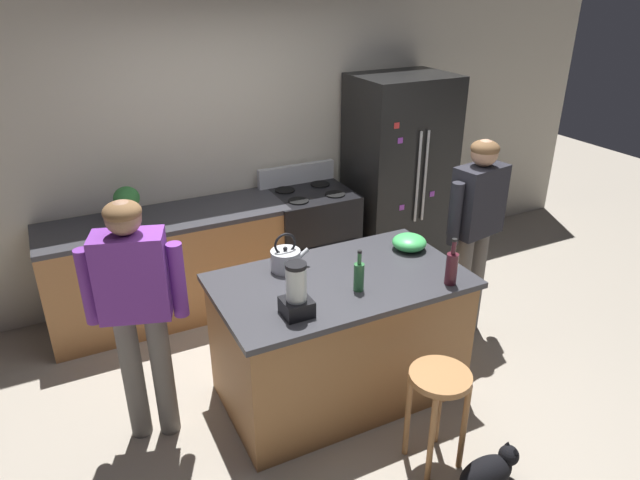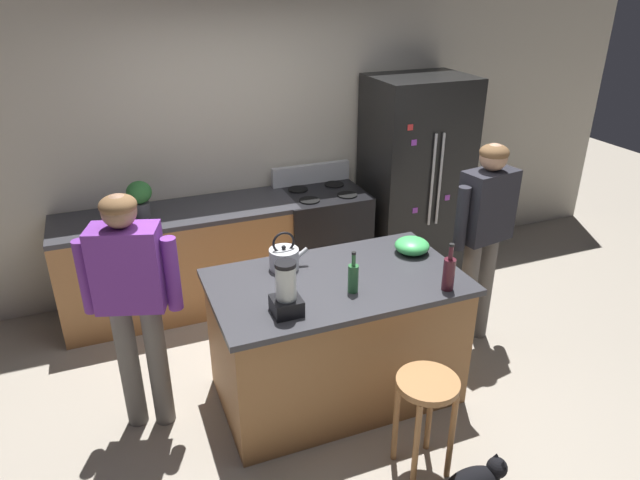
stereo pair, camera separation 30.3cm
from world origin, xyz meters
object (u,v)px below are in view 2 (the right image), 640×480
object	(u,v)px
stove_range	(322,237)
bottle_olive_oil	(353,277)
bottle_wine	(449,273)
kitchen_island	(336,337)
person_by_sink_right	(484,227)
potted_plant	(140,197)
mixing_bowl	(412,246)
bar_stool	(426,401)
tea_kettle	(284,258)
person_by_island_left	(132,293)
blender_appliance	(286,292)
refrigerator	(414,178)

from	to	relation	value
stove_range	bottle_olive_oil	xyz separation A→B (m)	(-0.48, -1.70, 0.55)
bottle_olive_oil	bottle_wine	bearing A→B (deg)	-18.74
kitchen_island	person_by_sink_right	size ratio (longest dim) A/B	1.01
stove_range	bottle_wine	bearing A→B (deg)	-87.28
potted_plant	mixing_bowl	size ratio (longest dim) A/B	1.22
person_by_sink_right	potted_plant	xyz separation A→B (m)	(-2.35, 1.35, 0.10)
stove_range	bar_stool	distance (m)	2.37
mixing_bowl	tea_kettle	xyz separation A→B (m)	(-0.91, 0.11, 0.02)
bottle_olive_oil	person_by_island_left	bearing A→B (deg)	164.22
kitchen_island	stove_range	bearing A→B (deg)	71.66
blender_appliance	refrigerator	bearing A→B (deg)	43.19
person_by_island_left	bottle_wine	size ratio (longest dim) A/B	5.11
bar_stool	potted_plant	distance (m)	2.76
kitchen_island	mixing_bowl	world-z (taller)	mixing_bowl
blender_appliance	mixing_bowl	distance (m)	1.16
stove_range	mixing_bowl	distance (m)	1.46
person_by_island_left	bottle_wine	xyz separation A→B (m)	(1.85, -0.56, 0.05)
bar_stool	mixing_bowl	size ratio (longest dim) A/B	2.67
blender_appliance	potted_plant	bearing A→B (deg)	109.22
person_by_island_left	person_by_sink_right	distance (m)	2.55
mixing_bowl	tea_kettle	size ratio (longest dim) A/B	0.89
mixing_bowl	person_by_island_left	bearing A→B (deg)	179.24
refrigerator	bar_stool	distance (m)	2.67
kitchen_island	mixing_bowl	distance (m)	0.84
kitchen_island	bottle_olive_oil	world-z (taller)	bottle_olive_oil
blender_appliance	bottle_olive_oil	bearing A→B (deg)	10.26
blender_appliance	bottle_olive_oil	size ratio (longest dim) A/B	1.21
potted_plant	bottle_olive_oil	distance (m)	2.05
kitchen_island	tea_kettle	bearing A→B (deg)	134.59
person_by_sink_right	stove_range	bearing A→B (deg)	120.64
blender_appliance	person_by_island_left	bearing A→B (deg)	151.49
potted_plant	bottle_wine	distance (m)	2.54
potted_plant	refrigerator	bearing A→B (deg)	-1.15
potted_plant	bottle_wine	world-z (taller)	bottle_wine
kitchen_island	refrigerator	xyz separation A→B (m)	(1.45, 1.50, 0.49)
mixing_bowl	bottle_olive_oil	bearing A→B (deg)	-151.13
blender_appliance	bottle_olive_oil	world-z (taller)	blender_appliance
refrigerator	bottle_wine	distance (m)	2.06
blender_appliance	bottle_wine	bearing A→B (deg)	-5.98
potted_plant	mixing_bowl	distance (m)	2.21
person_by_island_left	potted_plant	xyz separation A→B (m)	(0.19, 1.37, 0.11)
bar_stool	tea_kettle	distance (m)	1.29
bar_stool	tea_kettle	size ratio (longest dim) A/B	2.38
kitchen_island	bottle_wine	world-z (taller)	bottle_wine
person_by_island_left	mixing_bowl	bearing A→B (deg)	-0.76
refrigerator	bottle_olive_oil	distance (m)	2.20
person_by_island_left	potted_plant	bearing A→B (deg)	82.00
person_by_island_left	tea_kettle	size ratio (longest dim) A/B	5.87
kitchen_island	potted_plant	distance (m)	1.98
person_by_sink_right	bottle_olive_oil	bearing A→B (deg)	-163.06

